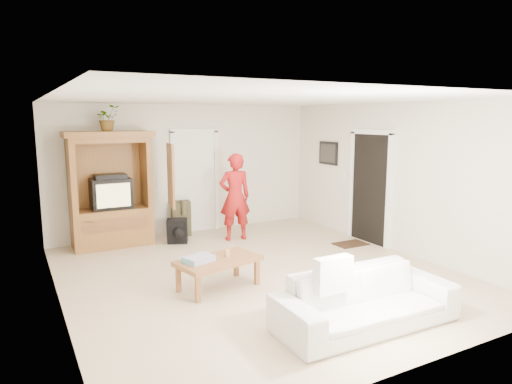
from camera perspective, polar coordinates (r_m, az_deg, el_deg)
floor at (r=7.01m, az=0.29°, el=-10.21°), size 6.00×6.00×0.00m
ceiling at (r=6.61m, az=0.30°, el=11.55°), size 6.00×6.00×0.00m
wall_back at (r=9.40m, az=-8.58°, el=2.84°), size 5.50×0.00×5.50m
wall_front at (r=4.36m, az=19.79°, el=-5.06°), size 5.50×0.00×5.50m
wall_left at (r=5.89m, az=-23.84°, el=-1.67°), size 0.00×6.00×6.00m
wall_right at (r=8.35m, az=17.06°, el=1.74°), size 0.00×6.00×6.00m
armoire at (r=8.72m, az=-17.52°, el=-0.59°), size 1.82×1.14×2.10m
door_back at (r=9.46m, az=-7.62°, el=1.19°), size 0.85×0.05×2.04m
doorway_right at (r=8.80m, az=14.07°, el=0.39°), size 0.05×0.90×2.04m
framed_picture at (r=9.73m, az=9.04°, el=4.82°), size 0.03×0.60×0.48m
doormat at (r=8.73m, az=11.75°, el=-6.37°), size 0.60×0.40×0.02m
plant at (r=8.56m, az=-18.10°, el=8.77°), size 0.52×0.49×0.46m
man at (r=8.74m, az=-2.65°, el=-0.62°), size 0.67×0.50×1.67m
sofa at (r=5.42m, az=13.60°, el=-12.96°), size 2.15×0.88×0.62m
coffee_table at (r=6.37m, az=-4.72°, el=-8.77°), size 1.24×0.84×0.42m
towel at (r=6.23m, az=-7.19°, el=-8.30°), size 0.45×0.39×0.08m
candle at (r=6.44m, az=-3.65°, el=-7.56°), size 0.08×0.08×0.10m
backpack_black at (r=8.70m, az=-9.82°, el=-4.89°), size 0.43×0.35×0.46m
backpack_olive at (r=9.27m, az=-9.36°, el=-3.26°), size 0.40×0.33×0.69m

